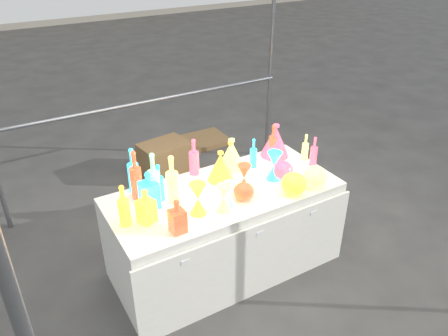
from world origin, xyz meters
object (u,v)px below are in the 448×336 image
hourglass_0 (244,178)px  globe_0 (294,185)px  cardboard_box_closed (165,159)px  lampshade_0 (221,166)px  display_table (225,230)px  decanter_0 (146,206)px

hourglass_0 → globe_0: hourglass_0 is taller
hourglass_0 → globe_0: (0.30, -0.23, -0.03)m
cardboard_box_closed → hourglass_0: 1.88m
lampshade_0 → cardboard_box_closed: bearing=103.2°
cardboard_box_closed → hourglass_0: hourglass_0 is taller
display_table → hourglass_0: bearing=-24.4°
globe_0 → lampshade_0: 0.60m
cardboard_box_closed → lampshade_0: bearing=-103.8°
display_table → decanter_0: (-0.66, -0.06, 0.51)m
globe_0 → lampshade_0: (-0.37, 0.46, 0.05)m
hourglass_0 → lampshade_0: (-0.07, 0.23, 0.02)m
cardboard_box_closed → globe_0: 2.10m
display_table → cardboard_box_closed: display_table is taller
decanter_0 → display_table: bearing=-14.9°
display_table → lampshade_0: bearing=69.7°
hourglass_0 → display_table: bearing=155.6°
lampshade_0 → display_table: bearing=-91.7°
decanter_0 → lampshade_0: decanter_0 is taller
decanter_0 → globe_0: decanter_0 is taller
cardboard_box_closed → decanter_0: (-0.87, -1.76, 0.69)m
decanter_0 → globe_0: size_ratio=1.35×
display_table → hourglass_0: (0.14, -0.06, 0.49)m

